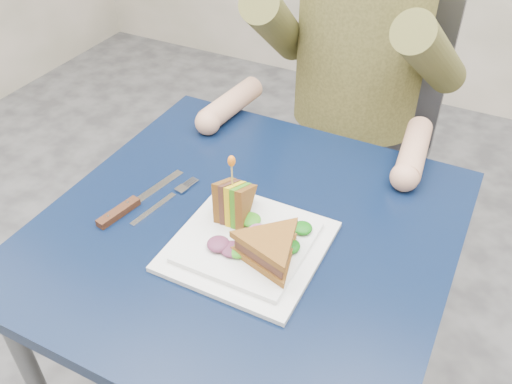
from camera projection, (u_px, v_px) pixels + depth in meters
The scene contains 12 objects.
table at pixel (247, 256), 1.07m from camera, with size 0.75×0.75×0.73m.
chair at pixel (359, 126), 1.65m from camera, with size 0.42×0.40×0.93m.
diner at pixel (363, 19), 1.34m from camera, with size 0.54×0.59×0.74m.
plate at pixel (248, 244), 0.97m from camera, with size 0.26×0.26×0.02m.
sandwich_flat at pixel (270, 249), 0.91m from camera, with size 0.18×0.18×0.05m.
sandwich_upright at pixel (233, 202), 0.99m from camera, with size 0.08×0.13×0.13m.
fork at pixel (164, 202), 1.07m from camera, with size 0.05×0.18×0.01m.
knife at pixel (126, 207), 1.05m from camera, with size 0.06×0.22×0.02m.
toothpick at pixel (232, 174), 0.95m from camera, with size 0.00×0.00×0.06m, color tan.
toothpick_frill at pixel (232, 161), 0.93m from camera, with size 0.01×0.01×0.02m, color orange.
lettuce_spill at pixel (253, 233), 0.96m from camera, with size 0.15×0.13×0.02m, color #337A14, non-canonical shape.
onion_ring at pixel (257, 235), 0.95m from camera, with size 0.04×0.04×0.01m, color #9E4C7A.
Camera 1 is at (0.36, -0.66, 1.42)m, focal length 38.00 mm.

